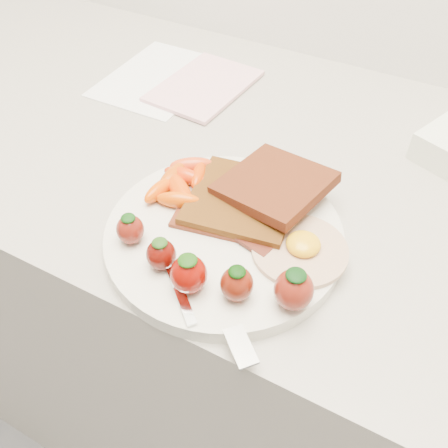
% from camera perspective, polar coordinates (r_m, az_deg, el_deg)
% --- Properties ---
extents(counter, '(2.00, 0.60, 0.90)m').
position_cam_1_polar(counter, '(1.03, 4.75, -12.95)').
color(counter, gray).
rests_on(counter, ground).
extents(plate, '(0.27, 0.27, 0.02)m').
position_cam_1_polar(plate, '(0.57, 0.00, -1.34)').
color(plate, silver).
rests_on(plate, counter).
extents(toast_lower, '(0.14, 0.14, 0.01)m').
position_cam_1_polar(toast_lower, '(0.59, 2.16, 2.69)').
color(toast_lower, black).
rests_on(toast_lower, plate).
extents(toast_upper, '(0.13, 0.13, 0.03)m').
position_cam_1_polar(toast_upper, '(0.59, 5.80, 4.55)').
color(toast_upper, '#491E10').
rests_on(toast_upper, toast_lower).
extents(fried_egg, '(0.12, 0.12, 0.02)m').
position_cam_1_polar(fried_egg, '(0.54, 8.77, -2.75)').
color(fried_egg, beige).
rests_on(fried_egg, plate).
extents(bacon_strips, '(0.13, 0.08, 0.01)m').
position_cam_1_polar(bacon_strips, '(0.56, 0.39, -0.01)').
color(bacon_strips, '#48190C').
rests_on(bacon_strips, plate).
extents(baby_carrots, '(0.08, 0.11, 0.02)m').
position_cam_1_polar(baby_carrots, '(0.61, -4.95, 4.87)').
color(baby_carrots, red).
rests_on(baby_carrots, plate).
extents(strawberries, '(0.22, 0.07, 0.05)m').
position_cam_1_polar(strawberries, '(0.50, -1.28, -5.27)').
color(strawberries, maroon).
rests_on(strawberries, plate).
extents(fork, '(0.15, 0.09, 0.00)m').
position_cam_1_polar(fork, '(0.49, -2.28, -9.89)').
color(fork, white).
rests_on(fork, plate).
extents(paper_sheet, '(0.16, 0.21, 0.00)m').
position_cam_1_polar(paper_sheet, '(0.87, -7.35, 16.25)').
color(paper_sheet, white).
rests_on(paper_sheet, counter).
extents(notepad, '(0.14, 0.19, 0.01)m').
position_cam_1_polar(notepad, '(0.84, -2.25, 15.53)').
color(notepad, beige).
rests_on(notepad, paper_sheet).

